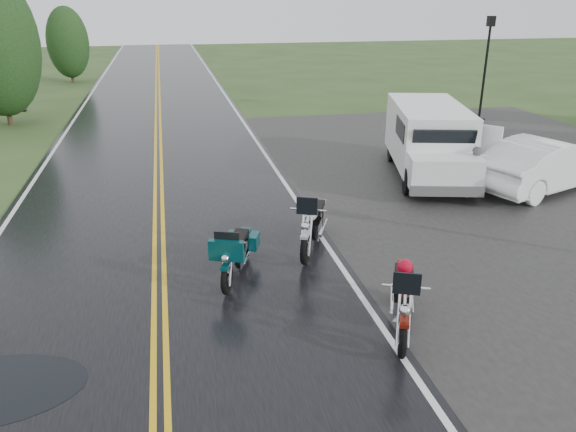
% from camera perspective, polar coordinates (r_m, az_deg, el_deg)
% --- Properties ---
extents(ground, '(120.00, 120.00, 0.00)m').
position_cam_1_polar(ground, '(10.52, -12.90, -10.23)').
color(ground, '#2D471E').
rests_on(ground, ground).
extents(road, '(8.00, 100.00, 0.04)m').
position_cam_1_polar(road, '(19.75, -13.03, 5.08)').
color(road, black).
rests_on(road, ground).
extents(parking_pad, '(14.00, 24.00, 0.03)m').
position_cam_1_polar(parking_pad, '(18.37, 23.70, 2.52)').
color(parking_pad, black).
rests_on(parking_pad, ground).
extents(motorcycle_red, '(1.71, 2.52, 1.40)m').
position_cam_1_polar(motorcycle_red, '(9.10, 11.70, -10.40)').
color(motorcycle_red, '#5A120A').
rests_on(motorcycle_red, ground).
extents(motorcycle_teal, '(1.46, 2.25, 1.25)m').
position_cam_1_polar(motorcycle_teal, '(10.78, -6.28, -5.16)').
color(motorcycle_teal, '#05393E').
rests_on(motorcycle_teal, ground).
extents(motorcycle_silver, '(1.82, 2.60, 1.45)m').
position_cam_1_polar(motorcycle_silver, '(11.82, 1.81, -1.98)').
color(motorcycle_silver, '#ADB2B5').
rests_on(motorcycle_silver, ground).
extents(van_white, '(3.56, 6.14, 2.27)m').
position_cam_1_polar(van_white, '(16.38, 12.37, 5.82)').
color(van_white, white).
rests_on(van_white, ground).
extents(person_at_van, '(0.56, 0.38, 1.50)m').
position_cam_1_polar(person_at_van, '(16.71, 18.31, 4.15)').
color(person_at_van, '#4B4A4F').
rests_on(person_at_van, ground).
extents(sedan_white, '(4.99, 3.20, 1.55)m').
position_cam_1_polar(sedan_white, '(18.21, 24.67, 4.73)').
color(sedan_white, white).
rests_on(sedan_white, ground).
extents(lamp_post_far_left, '(0.32, 0.32, 3.75)m').
position_cam_1_polar(lamp_post_far_left, '(31.19, -25.85, 12.95)').
color(lamp_post_far_left, black).
rests_on(lamp_post_far_left, ground).
extents(lamp_post_far_right, '(0.40, 0.40, 4.63)m').
position_cam_1_polar(lamp_post_far_right, '(27.53, 19.39, 13.90)').
color(lamp_post_far_right, black).
rests_on(lamp_post_far_right, ground).
extents(tree_left_far, '(2.66, 2.66, 4.10)m').
position_cam_1_polar(tree_left_far, '(40.72, -21.37, 15.41)').
color(tree_left_far, '#1E3D19').
rests_on(tree_left_far, ground).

